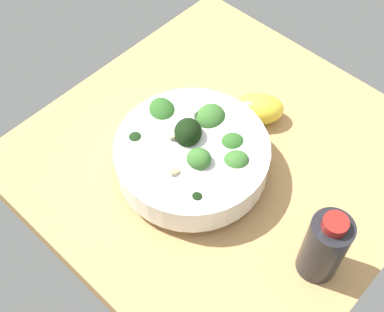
{
  "coord_description": "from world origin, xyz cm",
  "views": [
    {
      "loc": [
        37.49,
        28.33,
        64.95
      ],
      "look_at": [
        5.79,
        -1.36,
        4.0
      ],
      "focal_mm": 47.89,
      "sensor_mm": 36.0,
      "label": 1
    }
  ],
  "objects": [
    {
      "name": "ground_plane",
      "position": [
        0.0,
        0.0,
        -2.12
      ],
      "size": [
        56.37,
        56.37,
        4.24
      ],
      "primitive_type": "cube",
      "color": "tan"
    },
    {
      "name": "bottle_tall",
      "position": [
        5.59,
        21.31,
        5.83
      ],
      "size": [
        5.38,
        5.38,
        12.52
      ],
      "color": "black",
      "rests_on": "ground_plane"
    },
    {
      "name": "bowl_of_broccoli",
      "position": [
        5.62,
        -1.47,
        4.18
      ],
      "size": [
        22.56,
        22.56,
        9.82
      ],
      "color": "white",
      "rests_on": "ground_plane"
    },
    {
      "name": "lemon_wedge",
      "position": [
        -9.02,
        -0.68,
        2.5
      ],
      "size": [
        9.4,
        9.64,
        5.01
      ],
      "primitive_type": "ellipsoid",
      "rotation": [
        0.0,
        0.0,
        5.44
      ],
      "color": "yellow",
      "rests_on": "ground_plane"
    }
  ]
}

